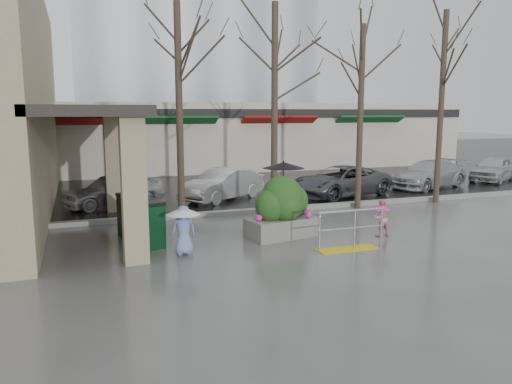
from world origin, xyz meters
TOP-DOWN VIEW (x-y plane):
  - ground at (0.00, 0.00)m, footprint 120.00×120.00m
  - street_asphalt at (0.00, 22.00)m, footprint 120.00×36.00m
  - curb at (0.00, 4.00)m, footprint 120.00×0.30m
  - canopy_slab at (-4.80, 8.00)m, footprint 2.80×18.00m
  - pillar_front at (-3.90, -0.50)m, footprint 0.55×0.55m
  - pillar_back at (-3.90, 6.00)m, footprint 0.55×0.55m
  - storefront_row at (2.00, 17.97)m, footprint 34.00×6.74m
  - office_tower at (4.00, 30.00)m, footprint 18.00×12.00m
  - handrail at (1.36, -1.20)m, footprint 1.90×0.50m
  - tree_west at (-2.00, 3.60)m, footprint 3.20×3.20m
  - tree_midwest at (1.20, 3.60)m, footprint 3.20×3.20m
  - tree_mideast at (4.50, 3.60)m, footprint 3.20×3.20m
  - tree_east at (8.00, 3.60)m, footprint 3.20×3.20m
  - woman at (0.61, 1.39)m, footprint 1.25×1.25m
  - child_pink at (2.88, -0.30)m, footprint 0.54×0.52m
  - child_blue at (-2.72, -0.22)m, footprint 0.83×0.83m
  - planter at (0.24, 0.59)m, footprint 2.13×1.35m
  - news_boxes at (-3.57, 1.41)m, footprint 1.10×2.23m
  - car_a at (-3.88, 6.96)m, footprint 3.99×2.70m
  - car_b at (0.32, 6.90)m, footprint 3.93×3.22m
  - car_c at (5.16, 6.11)m, footprint 4.93×3.26m
  - car_d at (10.22, 6.84)m, footprint 4.67×3.01m
  - car_e at (14.78, 7.55)m, footprint 3.96×3.09m

SIDE VIEW (x-z plane):
  - ground at x=0.00m, z-range 0.00..0.00m
  - street_asphalt at x=0.00m, z-range 0.00..0.01m
  - curb at x=0.00m, z-range 0.00..0.15m
  - handrail at x=1.36m, z-range -0.14..0.89m
  - child_pink at x=2.88m, z-range 0.06..1.11m
  - news_boxes at x=-3.57m, z-range 0.00..1.22m
  - car_a at x=-3.88m, z-range 0.00..1.26m
  - car_b at x=0.32m, z-range 0.00..1.26m
  - car_c at x=5.16m, z-range 0.00..1.26m
  - car_d at x=10.22m, z-range 0.00..1.26m
  - car_e at x=14.78m, z-range 0.00..1.26m
  - child_blue at x=-2.72m, z-range 0.15..1.37m
  - planter at x=0.24m, z-range -0.04..1.69m
  - woman at x=0.61m, z-range 0.29..2.36m
  - pillar_front at x=-3.90m, z-range 0.00..3.50m
  - pillar_back at x=-3.90m, z-range 0.00..3.50m
  - storefront_row at x=2.00m, z-range 0.01..4.01m
  - canopy_slab at x=-4.80m, z-range 3.50..3.75m
  - tree_mideast at x=4.50m, z-range 1.61..8.11m
  - tree_west at x=-2.00m, z-range 1.68..8.48m
  - tree_midwest at x=1.20m, z-range 1.73..8.73m
  - tree_east at x=8.00m, z-range 1.78..8.98m
  - office_tower at x=4.00m, z-range 0.00..25.00m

